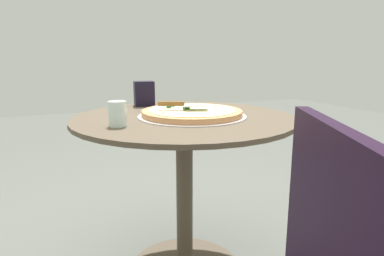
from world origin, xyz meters
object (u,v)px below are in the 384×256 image
(drinking_cup, at_px, (117,114))
(napkin_dispenser, at_px, (144,94))
(patio_table, at_px, (184,164))
(pizza_server, at_px, (183,104))
(pizza_on_tray, at_px, (192,113))

(drinking_cup, height_order, napkin_dispenser, napkin_dispenser)
(napkin_dispenser, bearing_deg, drinking_cup, 70.53)
(napkin_dispenser, bearing_deg, patio_table, 108.58)
(patio_table, xyz_separation_m, pizza_server, (0.01, 0.02, 0.27))
(pizza_server, xyz_separation_m, napkin_dispenser, (0.06, -0.38, 0.01))
(pizza_on_tray, distance_m, drinking_cup, 0.34)
(patio_table, height_order, pizza_on_tray, pizza_on_tray)
(drinking_cup, xyz_separation_m, napkin_dispenser, (-0.23, -0.46, 0.02))
(napkin_dispenser, bearing_deg, pizza_on_tray, 111.85)
(pizza_server, height_order, drinking_cup, drinking_cup)
(patio_table, relative_size, pizza_on_tray, 2.04)
(drinking_cup, bearing_deg, napkin_dispenser, -116.56)
(pizza_on_tray, xyz_separation_m, drinking_cup, (0.33, 0.08, 0.03))
(patio_table, relative_size, pizza_server, 4.47)
(patio_table, xyz_separation_m, pizza_on_tray, (-0.03, 0.02, 0.23))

